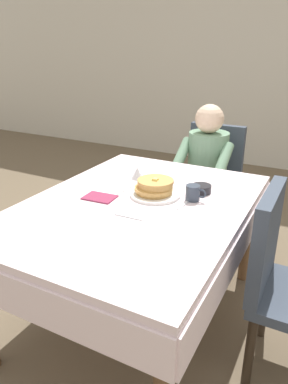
% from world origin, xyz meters
% --- Properties ---
extents(ground_plane, '(14.00, 14.00, 0.00)m').
position_xyz_m(ground_plane, '(0.00, 0.00, 0.00)').
color(ground_plane, brown).
extents(back_wall, '(12.00, 0.16, 3.20)m').
position_xyz_m(back_wall, '(0.00, 3.40, 1.60)').
color(back_wall, beige).
rests_on(back_wall, ground).
extents(dining_table_main, '(1.12, 1.52, 0.74)m').
position_xyz_m(dining_table_main, '(0.00, 0.00, 0.65)').
color(dining_table_main, silver).
rests_on(dining_table_main, ground).
extents(chair_diner, '(0.44, 0.45, 0.93)m').
position_xyz_m(chair_diner, '(0.04, 1.17, 0.53)').
color(chair_diner, '#384251').
rests_on(chair_diner, ground).
extents(diner_person, '(0.40, 0.43, 1.12)m').
position_xyz_m(diner_person, '(0.04, 1.01, 0.67)').
color(diner_person, gray).
rests_on(diner_person, ground).
extents(chair_right_side, '(0.45, 0.44, 0.93)m').
position_xyz_m(chair_right_side, '(0.77, 0.00, 0.53)').
color(chair_right_side, '#384251').
rests_on(chair_right_side, ground).
extents(plate_breakfast, '(0.28, 0.28, 0.02)m').
position_xyz_m(plate_breakfast, '(0.04, 0.13, 0.75)').
color(plate_breakfast, white).
rests_on(plate_breakfast, dining_table_main).
extents(breakfast_stack, '(0.21, 0.22, 0.09)m').
position_xyz_m(breakfast_stack, '(0.04, 0.13, 0.79)').
color(breakfast_stack, tan).
rests_on(breakfast_stack, plate_breakfast).
extents(cup_coffee, '(0.11, 0.08, 0.08)m').
position_xyz_m(cup_coffee, '(0.25, 0.17, 0.78)').
color(cup_coffee, '#333D4C').
rests_on(cup_coffee, dining_table_main).
extents(bowl_butter, '(0.11, 0.11, 0.04)m').
position_xyz_m(bowl_butter, '(0.25, 0.29, 0.76)').
color(bowl_butter, black).
rests_on(bowl_butter, dining_table_main).
extents(syrup_pitcher, '(0.08, 0.08, 0.07)m').
position_xyz_m(syrup_pitcher, '(-0.17, 0.32, 0.78)').
color(syrup_pitcher, silver).
rests_on(syrup_pitcher, dining_table_main).
extents(fork_left_of_plate, '(0.03, 0.18, 0.00)m').
position_xyz_m(fork_left_of_plate, '(-0.15, 0.11, 0.74)').
color(fork_left_of_plate, silver).
rests_on(fork_left_of_plate, dining_table_main).
extents(knife_right_of_plate, '(0.03, 0.20, 0.00)m').
position_xyz_m(knife_right_of_plate, '(0.23, 0.11, 0.74)').
color(knife_right_of_plate, silver).
rests_on(knife_right_of_plate, dining_table_main).
extents(spoon_near_edge, '(0.15, 0.02, 0.00)m').
position_xyz_m(spoon_near_edge, '(0.05, -0.18, 0.74)').
color(spoon_near_edge, silver).
rests_on(spoon_near_edge, dining_table_main).
extents(napkin_folded, '(0.18, 0.13, 0.01)m').
position_xyz_m(napkin_folded, '(-0.21, -0.04, 0.74)').
color(napkin_folded, '#8C2D4C').
rests_on(napkin_folded, dining_table_main).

